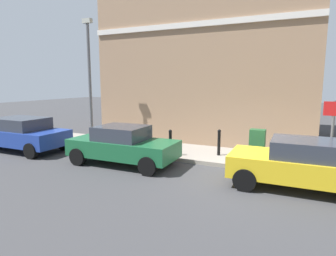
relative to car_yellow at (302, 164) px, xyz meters
name	(u,v)px	position (x,y,z in m)	size (l,w,h in m)	color
ground	(251,177)	(0.49, 1.43, -0.73)	(80.00, 80.00, 0.00)	#38383A
sidewalk	(126,146)	(2.39, 7.43, -0.66)	(2.59, 30.00, 0.15)	gray
corner_building	(217,62)	(7.56, 4.62, 3.40)	(7.85, 10.38, 8.27)	#937256
car_yellow	(302,164)	(0.00, 0.00, 0.00)	(1.87, 3.96, 1.43)	gold
car_green	(123,145)	(-0.02, 5.98, 0.00)	(1.85, 4.01, 1.43)	#195933
car_blue	(20,133)	(-0.08, 11.37, 0.04)	(1.94, 4.46, 1.47)	navy
utility_cabinet	(257,146)	(2.11, 1.50, -0.05)	(0.46, 0.61, 1.15)	#1E4C28
bollard_near_cabinet	(219,141)	(2.21, 2.97, -0.03)	(0.14, 0.14, 1.04)	black
bollard_far_kerb	(170,142)	(1.35, 4.68, -0.03)	(0.14, 0.14, 1.04)	black
street_sign	(333,126)	(1.48, -0.80, 0.93)	(0.08, 0.60, 2.30)	#59595B
lamppost	(90,76)	(2.11, 9.19, 2.57)	(0.20, 0.44, 5.72)	#59595B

